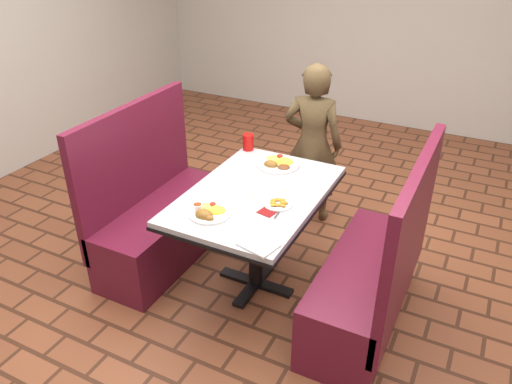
# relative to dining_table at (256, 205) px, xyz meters

# --- Properties ---
(dining_table) EXTENTS (0.81, 1.21, 0.75)m
(dining_table) POSITION_rel_dining_table_xyz_m (0.00, 0.00, 0.00)
(dining_table) COLOR #AEB0B3
(dining_table) RESTS_ON ground
(booth_bench_left) EXTENTS (0.47, 1.20, 1.17)m
(booth_bench_left) POSITION_rel_dining_table_xyz_m (-0.80, 0.00, -0.32)
(booth_bench_left) COLOR maroon
(booth_bench_left) RESTS_ON ground
(booth_bench_right) EXTENTS (0.47, 1.20, 1.17)m
(booth_bench_right) POSITION_rel_dining_table_xyz_m (0.80, 0.00, -0.32)
(booth_bench_right) COLOR maroon
(booth_bench_right) RESTS_ON ground
(diner_person) EXTENTS (0.52, 0.37, 1.33)m
(diner_person) POSITION_rel_dining_table_xyz_m (-0.02, 1.05, 0.01)
(diner_person) COLOR brown
(diner_person) RESTS_ON ground
(near_dinner_plate) EXTENTS (0.25, 0.25, 0.08)m
(near_dinner_plate) POSITION_rel_dining_table_xyz_m (-0.12, -0.37, 0.12)
(near_dinner_plate) COLOR white
(near_dinner_plate) RESTS_ON dining_table
(far_dinner_plate) EXTENTS (0.30, 0.30, 0.08)m
(far_dinner_plate) POSITION_rel_dining_table_xyz_m (-0.03, 0.41, 0.12)
(far_dinner_plate) COLOR white
(far_dinner_plate) RESTS_ON dining_table
(plantain_plate) EXTENTS (0.17, 0.17, 0.03)m
(plantain_plate) POSITION_rel_dining_table_xyz_m (0.19, -0.08, 0.11)
(plantain_plate) COLOR white
(plantain_plate) RESTS_ON dining_table
(maroon_napkin) EXTENTS (0.12, 0.12, 0.00)m
(maroon_napkin) POSITION_rel_dining_table_xyz_m (0.17, -0.18, 0.10)
(maroon_napkin) COLOR maroon
(maroon_napkin) RESTS_ON dining_table
(spoon_utensil) EXTENTS (0.02, 0.14, 0.00)m
(spoon_utensil) POSITION_rel_dining_table_xyz_m (0.24, -0.17, 0.10)
(spoon_utensil) COLOR silver
(spoon_utensil) RESTS_ON dining_table
(red_tumbler) EXTENTS (0.08, 0.08, 0.12)m
(red_tumbler) POSITION_rel_dining_table_xyz_m (-0.35, 0.56, 0.16)
(red_tumbler) COLOR red
(red_tumbler) RESTS_ON dining_table
(paper_napkin) EXTENTS (0.23, 0.19, 0.01)m
(paper_napkin) POSITION_rel_dining_table_xyz_m (0.28, -0.52, 0.10)
(paper_napkin) COLOR silver
(paper_napkin) RESTS_ON dining_table
(knife_utensil) EXTENTS (0.03, 0.19, 0.00)m
(knife_utensil) POSITION_rel_dining_table_xyz_m (-0.10, -0.33, 0.11)
(knife_utensil) COLOR silver
(knife_utensil) RESTS_ON dining_table
(fork_utensil) EXTENTS (0.02, 0.13, 0.00)m
(fork_utensil) POSITION_rel_dining_table_xyz_m (-0.10, -0.38, 0.10)
(fork_utensil) COLOR #BBBCC0
(fork_utensil) RESTS_ON dining_table
(lettuce_shreds) EXTENTS (0.28, 0.32, 0.00)m
(lettuce_shreds) POSITION_rel_dining_table_xyz_m (0.04, 0.06, 0.10)
(lettuce_shreds) COLOR #8AC64F
(lettuce_shreds) RESTS_ON dining_table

